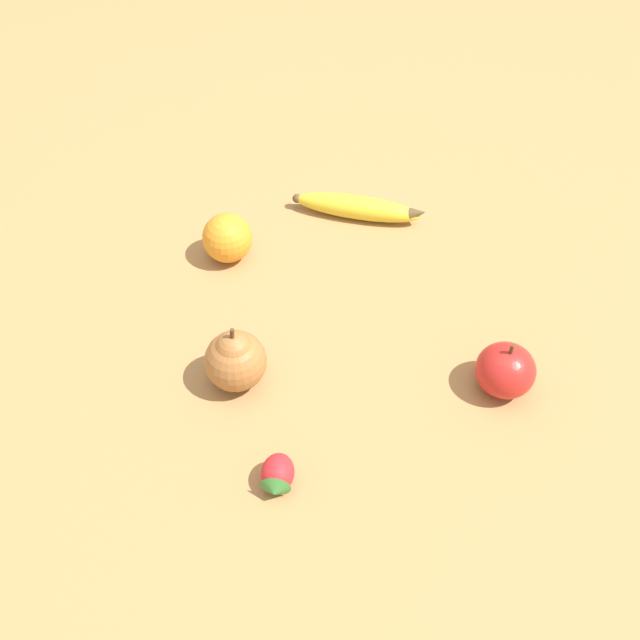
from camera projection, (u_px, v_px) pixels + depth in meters
name	position (u px, v px, depth m)	size (l,w,h in m)	color
ground_plane	(334.00, 314.00, 0.96)	(3.00, 3.00, 0.00)	#A87A47
banana	(359.00, 207.00, 1.08)	(0.16, 0.15, 0.04)	yellow
orange	(227.00, 238.00, 1.01)	(0.07, 0.07, 0.07)	orange
pear	(235.00, 359.00, 0.86)	(0.07, 0.07, 0.09)	#A36633
strawberry	(277.00, 476.00, 0.79)	(0.06, 0.06, 0.04)	red
apple	(505.00, 370.00, 0.86)	(0.07, 0.07, 0.08)	red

